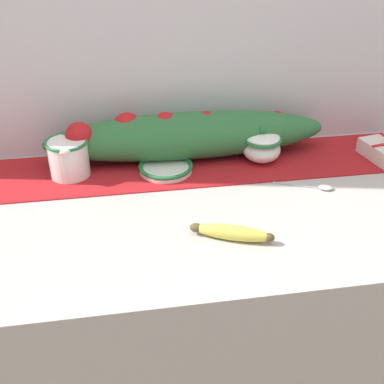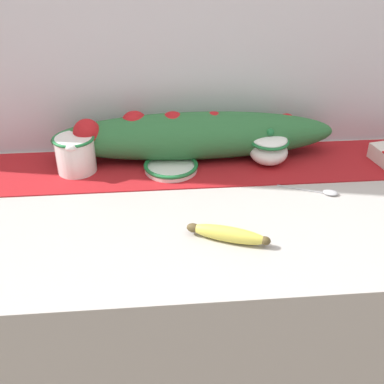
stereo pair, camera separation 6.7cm
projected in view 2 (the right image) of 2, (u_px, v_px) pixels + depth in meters
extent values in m
cube|color=#B7B2AD|center=(202.00, 336.00, 1.35)|extent=(1.34, 0.64, 0.88)
cube|color=silver|center=(191.00, 32.00, 1.25)|extent=(2.14, 0.04, 2.40)
cube|color=#A8191E|center=(196.00, 166.00, 1.29)|extent=(1.23, 0.23, 0.00)
cylinder|color=white|center=(75.00, 154.00, 1.24)|extent=(0.10, 0.10, 0.10)
torus|color=#1E7038|center=(73.00, 138.00, 1.22)|extent=(0.11, 0.11, 0.01)
torus|color=white|center=(78.00, 141.00, 1.29)|extent=(0.05, 0.01, 0.05)
ellipsoid|color=white|center=(71.00, 148.00, 1.18)|extent=(0.03, 0.02, 0.02)
ellipsoid|color=white|center=(269.00, 152.00, 1.29)|extent=(0.10, 0.10, 0.07)
torus|color=#1E7038|center=(270.00, 141.00, 1.27)|extent=(0.11, 0.11, 0.01)
ellipsoid|color=white|center=(270.00, 140.00, 1.27)|extent=(0.09, 0.09, 0.02)
sphere|color=#1E7038|center=(270.00, 132.00, 1.26)|extent=(0.02, 0.02, 0.02)
cylinder|color=white|center=(171.00, 168.00, 1.26)|extent=(0.14, 0.14, 0.01)
torus|color=#1E7038|center=(171.00, 165.00, 1.26)|extent=(0.14, 0.14, 0.01)
ellipsoid|color=#DBCC4C|center=(229.00, 234.00, 1.00)|extent=(0.17, 0.09, 0.03)
ellipsoid|color=brown|center=(194.00, 228.00, 1.02)|extent=(0.04, 0.03, 0.02)
ellipsoid|color=brown|center=(265.00, 241.00, 0.98)|extent=(0.03, 0.03, 0.02)
cube|color=#B7B7BC|center=(300.00, 189.00, 1.19)|extent=(0.10, 0.05, 0.00)
ellipsoid|color=#B7B7BC|center=(330.00, 193.00, 1.16)|extent=(0.04, 0.04, 0.01)
ellipsoid|color=#2D6B38|center=(194.00, 136.00, 1.30)|extent=(0.77, 0.14, 0.13)
sphere|color=red|center=(87.00, 133.00, 1.25)|extent=(0.07, 0.07, 0.07)
sphere|color=red|center=(135.00, 125.00, 1.28)|extent=(0.08, 0.08, 0.08)
sphere|color=red|center=(173.00, 125.00, 1.28)|extent=(0.07, 0.07, 0.07)
sphere|color=red|center=(214.00, 124.00, 1.29)|extent=(0.07, 0.07, 0.07)
sphere|color=red|center=(250.00, 127.00, 1.31)|extent=(0.05, 0.05, 0.05)
sphere|color=red|center=(286.00, 123.00, 1.32)|extent=(0.05, 0.05, 0.05)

